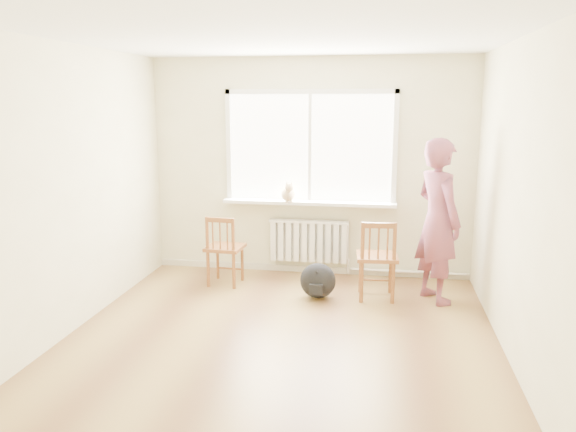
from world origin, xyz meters
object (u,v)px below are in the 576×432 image
at_px(chair_left, 224,250).
at_px(chair_right, 377,260).
at_px(backpack, 318,281).
at_px(cat, 288,193).
at_px(person, 438,221).

relative_size(chair_left, chair_right, 0.94).
bearing_deg(backpack, cat, 121.34).
height_order(chair_right, backpack, chair_right).
height_order(chair_right, cat, cat).
distance_m(chair_left, cat, 1.06).
relative_size(chair_right, cat, 2.30).
height_order(person, backpack, person).
xyz_separation_m(chair_left, cat, (0.70, 0.49, 0.63)).
distance_m(person, cat, 1.85).
bearing_deg(chair_left, cat, -141.15).
relative_size(person, backpack, 4.49).
bearing_deg(backpack, chair_left, 166.90).
height_order(chair_left, chair_right, chair_right).
relative_size(chair_left, backpack, 2.12).
relative_size(chair_left, cat, 2.17).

